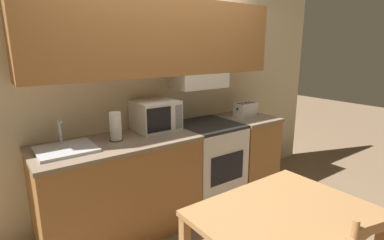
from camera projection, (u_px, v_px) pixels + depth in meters
The scene contains 10 objects.
ground_plane at pixel (159, 200), 3.48m from camera, with size 16.00×16.00×0.00m, color #7F664C.
wall_back at pixel (160, 66), 3.07m from camera, with size 5.02×0.38×2.55m.
lower_counter_main at pixel (120, 188), 2.77m from camera, with size 1.45×0.68×0.92m.
lower_counter_right_stub at pixel (245, 152), 3.71m from camera, with size 0.55×0.68×0.92m.
stove_range at pixel (207, 163), 3.37m from camera, with size 0.63×0.66×0.92m.
microwave at pixel (156, 115), 3.00m from camera, with size 0.41×0.38×0.30m.
toaster at pixel (245, 110), 3.58m from camera, with size 0.27×0.16×0.17m.
sink_basin at pixel (66, 149), 2.41m from camera, with size 0.45×0.40×0.24m.
paper_towel_roll at pixel (116, 127), 2.65m from camera, with size 0.12×0.12×0.26m.
dining_table at pixel (284, 226), 1.86m from camera, with size 1.07×0.81×0.75m.
Camera 1 is at (-1.54, -2.78, 1.74)m, focal length 28.00 mm.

